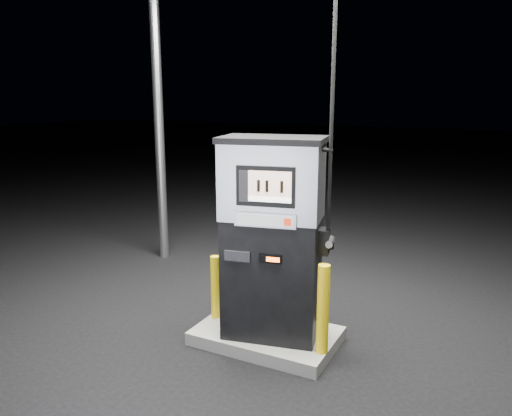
% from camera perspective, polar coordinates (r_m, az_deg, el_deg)
% --- Properties ---
extents(ground, '(80.00, 80.00, 0.00)m').
position_cam_1_polar(ground, '(6.02, 1.21, -15.04)').
color(ground, black).
rests_on(ground, ground).
extents(pump_island, '(1.60, 1.00, 0.15)m').
position_cam_1_polar(pump_island, '(5.98, 1.22, -14.40)').
color(pump_island, slate).
rests_on(pump_island, ground).
extents(fuel_dispenser, '(1.29, 0.88, 4.64)m').
position_cam_1_polar(fuel_dispenser, '(5.45, 1.89, -3.31)').
color(fuel_dispenser, black).
rests_on(fuel_dispenser, pump_island).
extents(bollard_left, '(0.13, 0.13, 0.78)m').
position_cam_1_polar(bollard_left, '(6.12, -4.69, -9.00)').
color(bollard_left, yellow).
rests_on(bollard_left, pump_island).
extents(bollard_right, '(0.15, 0.15, 0.97)m').
position_cam_1_polar(bollard_right, '(5.33, 7.66, -11.41)').
color(bollard_right, yellow).
rests_on(bollard_right, pump_island).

